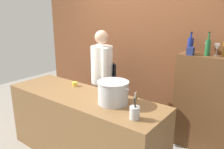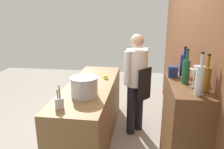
% 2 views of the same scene
% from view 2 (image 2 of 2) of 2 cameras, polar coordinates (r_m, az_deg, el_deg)
% --- Properties ---
extents(ground_plane, '(8.00, 8.00, 0.00)m').
position_cam_2_polar(ground_plane, '(3.74, -5.47, -15.83)').
color(ground_plane, gray).
extents(brick_back_panel, '(4.40, 0.10, 3.00)m').
position_cam_2_polar(brick_back_panel, '(3.17, 19.36, 6.63)').
color(brick_back_panel, brown).
rests_on(brick_back_panel, ground_plane).
extents(prep_counter, '(2.23, 0.70, 0.90)m').
position_cam_2_polar(prep_counter, '(3.52, -5.67, -9.62)').
color(prep_counter, brown).
rests_on(prep_counter, ground_plane).
extents(bar_cabinet, '(0.76, 0.32, 1.37)m').
position_cam_2_polar(bar_cabinet, '(2.34, 17.80, -18.43)').
color(bar_cabinet, brown).
rests_on(bar_cabinet, ground_plane).
extents(chef, '(0.45, 0.43, 1.66)m').
position_cam_2_polar(chef, '(3.47, 6.47, -0.83)').
color(chef, black).
rests_on(chef, ground_plane).
extents(stockpot_large, '(0.43, 0.37, 0.26)m').
position_cam_2_polar(stockpot_large, '(2.87, -7.38, -3.24)').
color(stockpot_large, '#B7BABF').
rests_on(stockpot_large, prep_counter).
extents(utensil_crock, '(0.10, 0.10, 0.29)m').
position_cam_2_polar(utensil_crock, '(2.58, -13.82, -7.27)').
color(utensil_crock, '#B7BABF').
rests_on(utensil_crock, prep_counter).
extents(butter_jar, '(0.07, 0.07, 0.06)m').
position_cam_2_polar(butter_jar, '(3.61, -1.70, -0.64)').
color(butter_jar, yellow).
rests_on(butter_jar, prep_counter).
extents(wine_bottle_amber, '(0.07, 0.07, 0.30)m').
position_cam_2_polar(wine_bottle_amber, '(1.87, 23.79, -0.93)').
color(wine_bottle_amber, '#8C5919').
rests_on(wine_bottle_amber, bar_cabinet).
extents(wine_bottle_green, '(0.07, 0.07, 0.31)m').
position_cam_2_polar(wine_bottle_green, '(2.02, 19.07, 0.93)').
color(wine_bottle_green, '#1E592D').
rests_on(wine_bottle_green, bar_cabinet).
extents(wine_bottle_cobalt, '(0.08, 0.08, 0.29)m').
position_cam_2_polar(wine_bottle_cobalt, '(2.25, 18.60, 2.48)').
color(wine_bottle_cobalt, navy).
rests_on(wine_bottle_cobalt, bar_cabinet).
extents(wine_bottle_clear, '(0.06, 0.06, 0.34)m').
position_cam_2_polar(wine_bottle_clear, '(1.76, 22.28, -1.27)').
color(wine_bottle_clear, silver).
rests_on(wine_bottle_clear, bar_cabinet).
extents(wine_glass_tall, '(0.08, 0.08, 0.16)m').
position_cam_2_polar(wine_glass_tall, '(1.93, 21.00, 0.11)').
color(wine_glass_tall, silver).
rests_on(wine_glass_tall, bar_cabinet).
extents(wine_glass_wide, '(0.08, 0.08, 0.15)m').
position_cam_2_polar(wine_glass_wide, '(2.07, 21.77, 0.90)').
color(wine_glass_wide, silver).
rests_on(wine_glass_wide, bar_cabinet).
extents(spice_tin_navy, '(0.09, 0.09, 0.10)m').
position_cam_2_polar(spice_tin_navy, '(2.20, 15.85, 0.80)').
color(spice_tin_navy, navy).
rests_on(spice_tin_navy, bar_cabinet).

